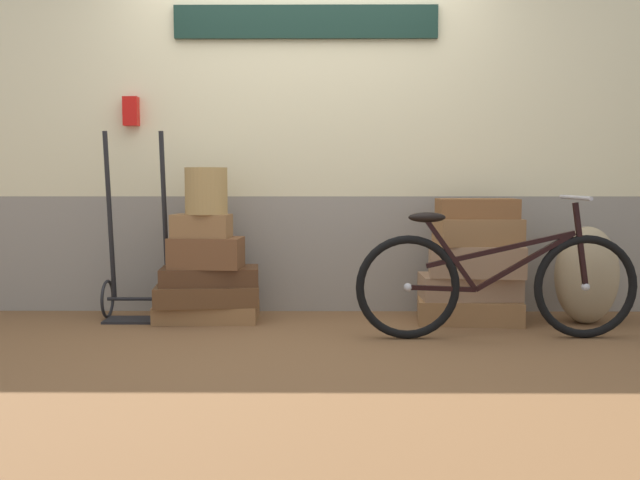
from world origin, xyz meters
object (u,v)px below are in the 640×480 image
(suitcase_6, at_px, (469,287))
(suitcase_8, at_px, (478,232))
(suitcase_3, at_px, (206,253))
(suitcase_9, at_px, (477,208))
(suitcase_0, at_px, (207,312))
(wicker_basket, at_px, (206,191))
(burlap_sack, at_px, (587,275))
(luggage_trolley, at_px, (138,275))
(bicycle, at_px, (496,283))
(suitcase_1, at_px, (207,295))
(suitcase_7, at_px, (476,260))
(suitcase_5, at_px, (469,310))
(suitcase_2, at_px, (210,276))
(suitcase_4, at_px, (201,226))

(suitcase_6, relative_size, suitcase_8, 1.19)
(suitcase_3, bearing_deg, suitcase_9, 5.32)
(suitcase_0, bearing_deg, wicker_basket, -69.33)
(suitcase_8, xyz_separation_m, burlap_sack, (0.71, -0.03, -0.28))
(luggage_trolley, height_order, bicycle, luggage_trolley)
(suitcase_1, height_order, suitcase_7, suitcase_7)
(suitcase_8, bearing_deg, suitcase_7, -179.03)
(suitcase_1, relative_size, suitcase_9, 1.33)
(suitcase_5, height_order, suitcase_7, suitcase_7)
(suitcase_5, xyz_separation_m, wicker_basket, (-1.73, 0.00, 0.79))
(suitcase_1, distance_m, suitcase_9, 1.87)
(suitcase_9, bearing_deg, suitcase_3, -179.03)
(suitcase_6, relative_size, bicycle, 0.38)
(suitcase_0, relative_size, suitcase_2, 1.05)
(suitcase_1, distance_m, burlap_sack, 2.49)
(suitcase_0, height_order, suitcase_2, suitcase_2)
(suitcase_3, xyz_separation_m, suitcase_9, (1.78, 0.03, 0.29))
(suitcase_0, distance_m, wicker_basket, 0.81)
(suitcase_4, height_order, burlap_sack, suitcase_4)
(suitcase_2, bearing_deg, luggage_trolley, 166.98)
(burlap_sack, bearing_deg, suitcase_8, 177.64)
(suitcase_5, bearing_deg, suitcase_0, -174.75)
(suitcase_5, bearing_deg, suitcase_9, 32.43)
(suitcase_2, bearing_deg, wicker_basket, -123.68)
(suitcase_7, distance_m, luggage_trolley, 2.26)
(burlap_sack, xyz_separation_m, bicycle, (-0.70, -0.44, 0.01))
(suitcase_0, bearing_deg, bicycle, -16.79)
(suitcase_0, height_order, suitcase_5, suitcase_5)
(suitcase_1, distance_m, suitcase_4, 0.46)
(suitcase_6, bearing_deg, luggage_trolley, 177.47)
(luggage_trolley, bearing_deg, suitcase_8, -2.64)
(suitcase_8, bearing_deg, suitcase_1, 174.79)
(suitcase_5, bearing_deg, luggage_trolley, -176.26)
(suitcase_2, relative_size, suitcase_4, 1.70)
(suitcase_0, bearing_deg, suitcase_5, -1.80)
(suitcase_5, bearing_deg, suitcase_6, 87.14)
(suitcase_4, xyz_separation_m, wicker_basket, (0.03, 0.01, 0.23))
(suitcase_9, height_order, burlap_sack, suitcase_9)
(suitcase_3, relative_size, luggage_trolley, 0.37)
(suitcase_6, bearing_deg, suitcase_4, -179.60)
(bicycle, bearing_deg, suitcase_4, 165.39)
(suitcase_9, relative_size, bicycle, 0.30)
(suitcase_6, bearing_deg, suitcase_1, -179.82)
(bicycle, bearing_deg, suitcase_8, 91.19)
(suitcase_4, height_order, suitcase_7, suitcase_4)
(suitcase_9, bearing_deg, suitcase_2, 179.85)
(suitcase_3, relative_size, suitcase_6, 0.73)
(suitcase_9, bearing_deg, suitcase_7, -101.24)
(suitcase_0, xyz_separation_m, suitcase_5, (1.74, -0.03, 0.02))
(suitcase_1, distance_m, suitcase_7, 1.79)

